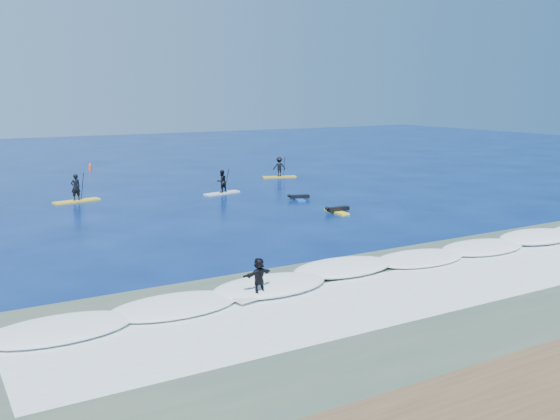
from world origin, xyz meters
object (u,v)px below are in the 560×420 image
sup_paddler_center (222,184)px  sup_paddler_right (279,168)px  marker_buoy (90,167)px  prone_paddler_far (298,198)px  wave_surfer (259,279)px  sup_paddler_left (76,192)px  prone_paddler_near (337,210)px

sup_paddler_center → sup_paddler_right: 10.04m
sup_paddler_right → marker_buoy: bearing=152.1°
marker_buoy → prone_paddler_far: bearing=-71.0°
wave_surfer → sup_paddler_center: bearing=56.7°
sup_paddler_left → sup_paddler_center: sup_paddler_left is taller
prone_paddler_far → wave_surfer: size_ratio=0.99×
sup_paddler_left → sup_paddler_right: size_ratio=1.07×
prone_paddler_far → marker_buoy: bearing=36.3°
sup_paddler_center → marker_buoy: bearing=92.2°
sup_paddler_center → marker_buoy: (-5.00, 19.79, -0.47)m
sup_paddler_left → prone_paddler_far: 15.66m
sup_paddler_center → wave_surfer: bearing=-124.1°
sup_paddler_right → wave_surfer: size_ratio=1.46×
prone_paddler_near → prone_paddler_far: prone_paddler_near is taller
wave_surfer → prone_paddler_far: bearing=42.8°
marker_buoy → sup_paddler_right: bearing=-46.8°
sup_paddler_left → wave_surfer: size_ratio=1.56×
prone_paddler_near → prone_paddler_far: bearing=-1.3°
sup_paddler_left → sup_paddler_center: bearing=-22.4°
sup_paddler_left → sup_paddler_center: (10.30, -2.03, 0.06)m
sup_paddler_right → prone_paddler_near: 16.89m
sup_paddler_center → marker_buoy: sup_paddler_center is taller
prone_paddler_near → marker_buoy: 31.34m
wave_surfer → marker_buoy: size_ratio=3.04×
sup_paddler_right → sup_paddler_center: bearing=-127.1°
prone_paddler_near → sup_paddler_left: bearing=50.5°
prone_paddler_far → wave_surfer: bearing=161.3°
sup_paddler_right → marker_buoy: 19.46m
sup_paddler_left → wave_surfer: 24.97m
marker_buoy → wave_surfer: bearing=-95.7°
prone_paddler_far → wave_surfer: wave_surfer is taller
prone_paddler_far → marker_buoy: size_ratio=3.01×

